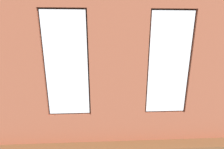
{
  "coord_description": "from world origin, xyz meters",
  "views": [
    {
      "loc": [
        0.27,
        5.35,
        2.3
      ],
      "look_at": [
        0.04,
        0.4,
        1.07
      ],
      "focal_mm": 24.0,
      "sensor_mm": 36.0,
      "label": 1
    }
  ],
  "objects": [
    {
      "name": "remote_black",
      "position": [
        0.02,
        0.35,
        0.47
      ],
      "size": [
        0.16,
        0.15,
        0.02
      ],
      "primitive_type": "cube",
      "rotation": [
        0.0,
        0.0,
        3.99
      ],
      "color": "black",
      "rests_on": "coffee_table"
    },
    {
      "name": "cup_ceramic",
      "position": [
        0.12,
        0.22,
        0.5
      ],
      "size": [
        0.08,
        0.08,
        0.09
      ],
      "primitive_type": "cylinder",
      "color": "#B23D38",
      "rests_on": "coffee_table"
    },
    {
      "name": "couch_by_window",
      "position": [
        0.6,
        1.68,
        0.33
      ],
      "size": [
        1.75,
        0.87,
        0.8
      ],
      "color": "black",
      "rests_on": "ground_plane"
    },
    {
      "name": "couch_left",
      "position": [
        -2.37,
        -0.03,
        0.33
      ],
      "size": [
        0.93,
        1.92,
        0.8
      ],
      "rotation": [
        0.0,
        0.0,
        1.6
      ],
      "color": "black",
      "rests_on": "ground_plane"
    },
    {
      "name": "papasan_chair",
      "position": [
        0.14,
        -1.66,
        0.46
      ],
      "size": [
        1.19,
        1.19,
        0.73
      ],
      "color": "olive",
      "rests_on": "ground_plane"
    },
    {
      "name": "tv_flatscreen",
      "position": [
        2.72,
        0.33,
        0.9
      ],
      "size": [
        0.94,
        0.2,
        0.65
      ],
      "color": "black",
      "rests_on": "media_console"
    },
    {
      "name": "brick_wall_with_windows",
      "position": [
        0.0,
        2.33,
        1.74
      ],
      "size": [
        6.14,
        0.3,
        3.51
      ],
      "color": "#9E5138",
      "rests_on": "ground_plane"
    },
    {
      "name": "table_plant_small",
      "position": [
        -0.26,
        0.08,
        0.58
      ],
      "size": [
        0.14,
        0.14,
        0.23
      ],
      "color": "#9E5638",
      "rests_on": "coffee_table"
    },
    {
      "name": "potted_plant_mid_room_small",
      "position": [
        -1.02,
        -0.76,
        0.43
      ],
      "size": [
        0.34,
        0.34,
        0.62
      ],
      "color": "#9E5638",
      "rests_on": "ground_plane"
    },
    {
      "name": "coffee_table",
      "position": [
        0.12,
        0.22,
        0.4
      ],
      "size": [
        1.41,
        0.84,
        0.45
      ],
      "color": "tan",
      "rests_on": "ground_plane"
    },
    {
      "name": "potted_plant_by_left_couch",
      "position": [
        -1.97,
        -1.42,
        0.32
      ],
      "size": [
        0.31,
        0.31,
        0.48
      ],
      "color": "gray",
      "rests_on": "ground_plane"
    },
    {
      "name": "white_wall_right",
      "position": [
        3.02,
        0.2,
        1.76
      ],
      "size": [
        0.1,
        4.42,
        3.51
      ],
      "primitive_type": "cube",
      "color": "white",
      "rests_on": "ground_plane"
    },
    {
      "name": "ground_plane",
      "position": [
        0.0,
        0.0,
        -0.05
      ],
      "size": [
        6.74,
        5.42,
        0.1
      ],
      "primitive_type": "cube",
      "color": "brown"
    },
    {
      "name": "potted_plant_foreground_right",
      "position": [
        2.42,
        -1.66,
        0.63
      ],
      "size": [
        0.61,
        0.61,
        0.96
      ],
      "color": "beige",
      "rests_on": "ground_plane"
    },
    {
      "name": "candle_jar",
      "position": [
        0.3,
        0.12,
        0.5
      ],
      "size": [
        0.08,
        0.08,
        0.09
      ],
      "primitive_type": "cylinder",
      "color": "#B7333D",
      "rests_on": "coffee_table"
    },
    {
      "name": "potted_plant_between_couches",
      "position": [
        -0.71,
        1.62,
        0.66
      ],
      "size": [
        1.1,
        0.98,
        1.42
      ],
      "color": "beige",
      "rests_on": "ground_plane"
    },
    {
      "name": "media_console",
      "position": [
        2.72,
        0.33,
        0.29
      ],
      "size": [
        1.09,
        0.42,
        0.58
      ],
      "primitive_type": "cube",
      "color": "black",
      "rests_on": "ground_plane"
    },
    {
      "name": "potted_plant_corner_far_left",
      "position": [
        -2.51,
        1.79,
        0.62
      ],
      "size": [
        0.8,
        0.77,
        1.07
      ],
      "color": "#9E5638",
      "rests_on": "ground_plane"
    },
    {
      "name": "potted_plant_near_tv",
      "position": [
        2.16,
        1.32,
        0.61
      ],
      "size": [
        0.77,
        0.91,
        1.2
      ],
      "color": "#47423D",
      "rests_on": "ground_plane"
    }
  ]
}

